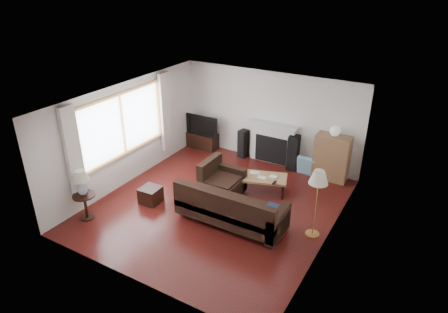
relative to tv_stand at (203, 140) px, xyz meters
The scene contains 17 objects.
room 3.37m from the tv_stand, 51.12° to the right, with size 5.10×5.60×2.54m.
window 3.04m from the tv_stand, 99.14° to the right, with size 0.12×2.74×1.54m, color #9A6739.
curtain_near 4.40m from the tv_stand, 95.21° to the right, with size 0.10×0.35×2.10m, color silver.
curtain_far 1.71m from the tv_stand, 108.05° to the right, with size 0.10×0.35×2.10m, color silver.
fireplace 2.20m from the tv_stand, ahead, with size 1.40×0.26×1.15m, color white.
tv_stand is the anchor object (origin of this frame).
television 0.53m from the tv_stand, ahead, with size 1.03×0.14×0.59m, color black.
speaker_left 1.34m from the tv_stand, ahead, with size 0.22×0.27×0.80m, color black.
speaker_right 2.82m from the tv_stand, ahead, with size 0.26×0.31×0.94m, color black.
bookshelf 3.84m from the tv_stand, ahead, with size 0.85×0.40×1.17m, color #8B6240.
globe_lamp 3.97m from the tv_stand, ahead, with size 0.25×0.25×0.25m, color white.
sectional_sofa 3.92m from the tv_stand, 48.26° to the right, with size 2.49×1.82×0.81m, color black.
coffee_table 3.04m from the tv_stand, 28.95° to the right, with size 1.10×0.60×0.43m, color #A1784D.
footstool 3.21m from the tv_stand, 78.71° to the right, with size 0.43×0.43×0.37m, color black.
floor_lamp 4.93m from the tv_stand, 30.18° to the right, with size 0.37×0.37×1.45m, color #C78F45.
side_table 4.34m from the tv_stand, 91.77° to the right, with size 0.47×0.47×0.58m, color black.
table_lamp 4.39m from the tv_stand, 91.77° to the right, with size 0.34×0.34×0.56m, color silver.
Camera 1 is at (3.99, -6.55, 4.91)m, focal length 32.00 mm.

